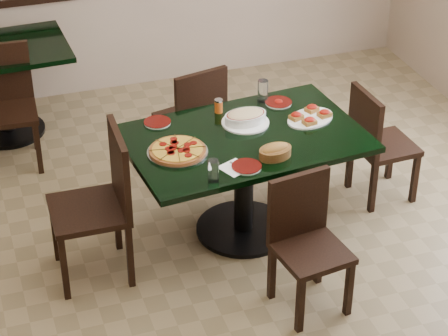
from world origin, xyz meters
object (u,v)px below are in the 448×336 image
object	(u,v)px
chair_right	(376,140)
lasagna_casserole	(245,117)
main_table	(244,160)
chair_far	(194,115)
back_table	(0,74)
chair_near	(305,236)
bruschetta_platter	(310,116)
bread_basket	(275,151)
pepperoni_pizza	(177,151)
chair_left	(103,197)
back_chair_near	(6,99)

from	to	relation	value
chair_right	lasagna_casserole	bearing A→B (deg)	84.04
main_table	chair_far	size ratio (longest dim) A/B	1.80
back_table	chair_near	bearing A→B (deg)	-63.25
chair_right	bruschetta_platter	distance (m)	0.61
back_table	bruschetta_platter	bearing A→B (deg)	-46.63
chair_far	bread_basket	size ratio (longest dim) A/B	3.65
chair_near	pepperoni_pizza	xyz separation A→B (m)	(-0.57, 0.72, 0.29)
main_table	chair_left	xyz separation A→B (m)	(-0.97, -0.12, -0.00)
main_table	lasagna_casserole	world-z (taller)	lasagna_casserole
chair_right	chair_left	distance (m)	2.00
bruschetta_platter	chair_far	bearing A→B (deg)	105.18
main_table	chair_far	world-z (taller)	chair_far
back_table	chair_left	bearing A→B (deg)	-80.88
back_table	back_chair_near	bearing A→B (deg)	-93.26
back_table	chair_near	xyz separation A→B (m)	(1.48, -2.68, -0.05)
back_chair_near	chair_far	bearing A→B (deg)	-23.83
chair_far	bruschetta_platter	world-z (taller)	chair_far
back_chair_near	lasagna_casserole	distance (m)	1.97
chair_right	pepperoni_pizza	world-z (taller)	chair_right
back_table	chair_far	size ratio (longest dim) A/B	1.26
chair_right	back_chair_near	size ratio (longest dim) A/B	0.93
chair_near	pepperoni_pizza	world-z (taller)	chair_near
back_chair_near	pepperoni_pizza	bearing A→B (deg)	-55.94
main_table	pepperoni_pizza	xyz separation A→B (m)	(-0.47, -0.06, 0.20)
bread_basket	bruschetta_platter	bearing A→B (deg)	31.46
chair_far	back_chair_near	world-z (taller)	back_chair_near
chair_left	bread_basket	world-z (taller)	chair_left
back_chair_near	lasagna_casserole	world-z (taller)	back_chair_near
bread_basket	bruschetta_platter	world-z (taller)	bread_basket
chair_right	chair_left	size ratio (longest dim) A/B	0.86
bread_basket	bruschetta_platter	size ratio (longest dim) A/B	0.58
chair_near	back_chair_near	size ratio (longest dim) A/B	0.92
back_chair_near	bread_basket	size ratio (longest dim) A/B	3.80
lasagna_casserole	main_table	bearing A→B (deg)	-115.29
lasagna_casserole	chair_left	bearing A→B (deg)	-168.69
main_table	chair_right	world-z (taller)	chair_right
lasagna_casserole	bread_basket	distance (m)	0.46
back_chair_near	chair_near	bearing A→B (deg)	-53.20
back_table	lasagna_casserole	xyz separation A→B (m)	(1.43, -1.74, 0.27)
chair_right	bread_basket	bearing A→B (deg)	110.73
main_table	chair_left	world-z (taller)	chair_left
main_table	chair_left	size ratio (longest dim) A/B	1.60
main_table	chair_far	xyz separation A→B (m)	(-0.10, 0.81, -0.07)
chair_far	pepperoni_pizza	distance (m)	0.99
chair_left	back_chair_near	bearing A→B (deg)	-164.24
chair_left	lasagna_casserole	bearing A→B (deg)	106.47
lasagna_casserole	bread_basket	world-z (taller)	bread_basket
chair_far	bruschetta_platter	bearing A→B (deg)	115.25
main_table	back_table	distance (m)	2.34
chair_near	bread_basket	world-z (taller)	chair_near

